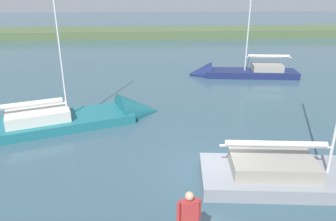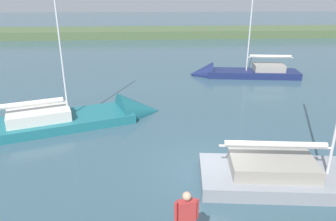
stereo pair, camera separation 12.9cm
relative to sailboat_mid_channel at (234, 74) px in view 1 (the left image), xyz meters
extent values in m
plane|color=#385666|center=(5.03, 15.61, -0.23)|extent=(200.00, 200.00, 0.00)
cube|color=#4C603D|center=(5.03, -26.12, -0.23)|extent=(180.00, 8.00, 2.40)
cube|color=navy|center=(-1.46, 0.18, -0.11)|extent=(8.15, 3.15, 0.86)
cone|color=navy|center=(3.03, -0.36, -0.11)|extent=(2.25, 2.44, 2.22)
cube|color=gray|center=(-2.81, 0.34, 0.61)|extent=(2.76, 1.95, 0.57)
cylinder|color=silver|center=(-0.90, 0.11, 5.55)|extent=(0.12, 0.12, 10.45)
cylinder|color=silver|center=(-2.83, 0.34, 1.49)|extent=(3.89, 0.56, 0.09)
cylinder|color=silver|center=(-2.83, 0.34, 1.61)|extent=(3.52, 0.65, 0.24)
cube|color=#1E6B75|center=(12.90, 10.34, -0.21)|extent=(8.93, 5.51, 0.97)
cone|color=#1E6B75|center=(8.26, 8.65, -0.21)|extent=(3.29, 3.45, 2.77)
cube|color=silver|center=(13.74, 10.64, 0.58)|extent=(3.70, 2.84, 0.60)
cylinder|color=silver|center=(12.28, 10.11, 4.99)|extent=(0.10, 0.10, 9.41)
cylinder|color=silver|center=(14.05, 10.76, 1.20)|extent=(3.57, 1.36, 0.08)
cylinder|color=silver|center=(14.05, 10.76, 1.32)|extent=(3.29, 1.43, 0.28)
cube|color=gray|center=(1.39, 16.74, -0.15)|extent=(8.72, 3.64, 0.93)
cube|color=gray|center=(2.82, 16.59, 0.59)|extent=(3.46, 2.22, 0.54)
cylinder|color=silver|center=(2.82, 16.59, 1.40)|extent=(4.28, 0.53, 0.09)
cylinder|color=silver|center=(2.82, 16.59, 1.52)|extent=(3.87, 0.62, 0.23)
cube|color=#B23333|center=(6.68, 20.55, 1.72)|extent=(0.50, 0.30, 0.62)
sphere|color=tan|center=(6.68, 20.55, 2.18)|extent=(0.24, 0.24, 0.24)
cylinder|color=#B23333|center=(6.40, 20.50, 1.74)|extent=(0.09, 0.09, 0.58)
cylinder|color=#B23333|center=(6.96, 20.60, 1.74)|extent=(0.09, 0.09, 0.58)
camera|label=1|loc=(7.65, 27.27, 7.09)|focal=34.09mm
camera|label=2|loc=(7.53, 27.27, 7.09)|focal=34.09mm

